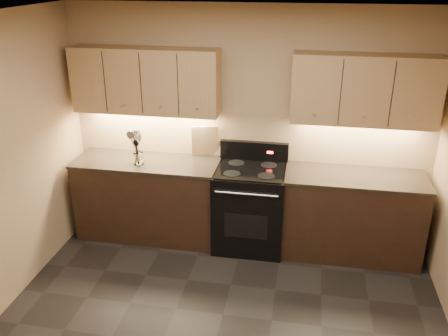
# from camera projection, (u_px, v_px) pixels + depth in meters

# --- Properties ---
(ceiling) EXTENTS (4.00, 4.00, 0.00)m
(ceiling) POSITION_uv_depth(u_px,v_px,m) (210.00, 25.00, 2.91)
(ceiling) COLOR silver
(ceiling) RESTS_ON wall_back
(wall_back) EXTENTS (4.00, 0.04, 2.60)m
(wall_back) POSITION_uv_depth(u_px,v_px,m) (248.00, 127.00, 5.23)
(wall_back) COLOR #9A835A
(wall_back) RESTS_ON ground
(counter_left) EXTENTS (1.62, 0.62, 0.93)m
(counter_left) POSITION_uv_depth(u_px,v_px,m) (149.00, 198.00, 5.46)
(counter_left) COLOR black
(counter_left) RESTS_ON ground
(counter_right) EXTENTS (1.46, 0.62, 0.93)m
(counter_right) POSITION_uv_depth(u_px,v_px,m) (352.00, 215.00, 5.09)
(counter_right) COLOR black
(counter_right) RESTS_ON ground
(stove) EXTENTS (0.76, 0.68, 1.14)m
(stove) POSITION_uv_depth(u_px,v_px,m) (250.00, 206.00, 5.25)
(stove) COLOR black
(stove) RESTS_ON ground
(upper_cab_left) EXTENTS (1.60, 0.30, 0.70)m
(upper_cab_left) POSITION_uv_depth(u_px,v_px,m) (145.00, 81.00, 5.07)
(upper_cab_left) COLOR #A58852
(upper_cab_left) RESTS_ON wall_back
(upper_cab_right) EXTENTS (1.44, 0.30, 0.70)m
(upper_cab_right) POSITION_uv_depth(u_px,v_px,m) (365.00, 90.00, 4.70)
(upper_cab_right) COLOR #A58852
(upper_cab_right) RESTS_ON wall_back
(outlet_plate) EXTENTS (0.08, 0.01, 0.12)m
(outlet_plate) POSITION_uv_depth(u_px,v_px,m) (137.00, 135.00, 5.51)
(outlet_plate) COLOR #B2B5BA
(outlet_plate) RESTS_ON wall_back
(utensil_crock) EXTENTS (0.14, 0.14, 0.14)m
(utensil_crock) POSITION_uv_depth(u_px,v_px,m) (139.00, 158.00, 5.19)
(utensil_crock) COLOR white
(utensil_crock) RESTS_ON counter_left
(cutting_board) EXTENTS (0.31, 0.16, 0.38)m
(cutting_board) POSITION_uv_depth(u_px,v_px,m) (205.00, 141.00, 5.34)
(cutting_board) COLOR tan
(cutting_board) RESTS_ON counter_left
(wooden_spoon) EXTENTS (0.10, 0.13, 0.33)m
(wooden_spoon) POSITION_uv_depth(u_px,v_px,m) (136.00, 148.00, 5.15)
(wooden_spoon) COLOR tan
(wooden_spoon) RESTS_ON utensil_crock
(black_spoon) EXTENTS (0.09, 0.18, 0.31)m
(black_spoon) POSITION_uv_depth(u_px,v_px,m) (138.00, 148.00, 5.17)
(black_spoon) COLOR black
(black_spoon) RESTS_ON utensil_crock
(black_turner) EXTENTS (0.18, 0.17, 0.39)m
(black_turner) POSITION_uv_depth(u_px,v_px,m) (138.00, 147.00, 5.11)
(black_turner) COLOR black
(black_turner) RESTS_ON utensil_crock
(steel_spatula) EXTENTS (0.24, 0.14, 0.35)m
(steel_spatula) POSITION_uv_depth(u_px,v_px,m) (140.00, 148.00, 5.14)
(steel_spatula) COLOR silver
(steel_spatula) RESTS_ON utensil_crock
(steel_skimmer) EXTENTS (0.17, 0.10, 0.37)m
(steel_skimmer) POSITION_uv_depth(u_px,v_px,m) (139.00, 148.00, 5.11)
(steel_skimmer) COLOR silver
(steel_skimmer) RESTS_ON utensil_crock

